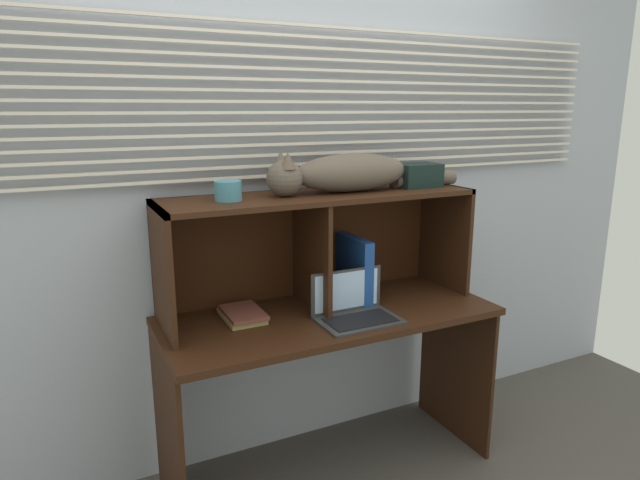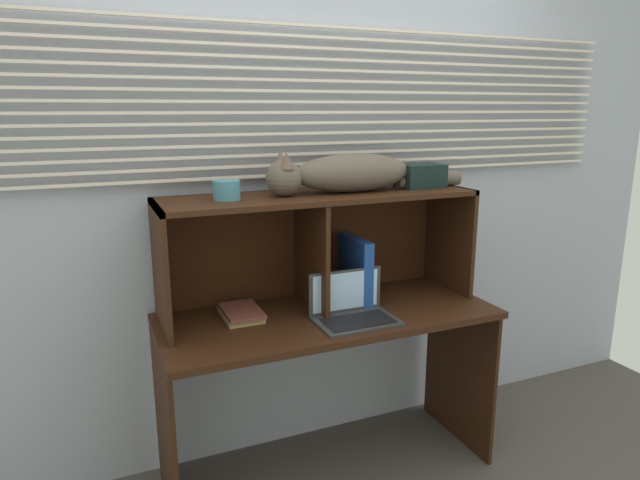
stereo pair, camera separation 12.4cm
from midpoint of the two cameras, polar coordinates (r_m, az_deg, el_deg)
back_panel_with_blinds at (r=2.57m, az=-0.72°, el=5.24°), size 4.40×0.08×2.50m
desk at (r=2.46m, az=2.37°, el=-10.87°), size 1.44×0.60×0.77m
hutch_shelf_unit at (r=2.41m, az=1.02°, el=1.26°), size 1.37×0.38×0.50m
cat at (r=2.40m, az=4.26°, el=6.85°), size 0.94×0.19×0.18m
laptop at (r=2.32m, az=4.96°, el=-7.28°), size 0.33×0.23×0.19m
binder_upright at (r=2.51m, az=5.06°, el=-3.07°), size 0.05×0.27×0.30m
book_stack at (r=2.36m, az=-6.65°, el=-7.51°), size 0.15×0.24×0.04m
small_basket at (r=2.21m, az=-8.04°, el=5.12°), size 0.11×0.11×0.08m
storage_box at (r=2.59m, az=11.69°, el=6.51°), size 0.20×0.15×0.11m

